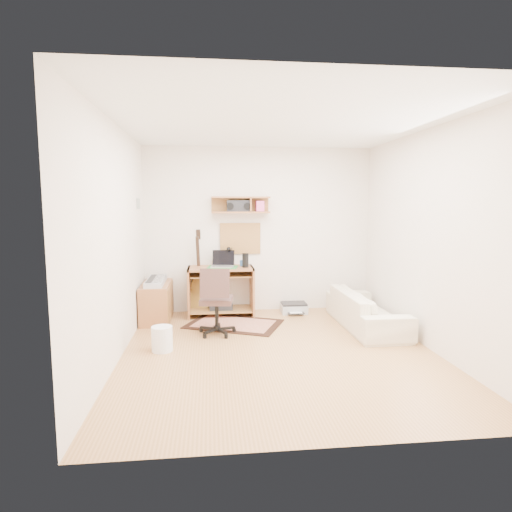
{
  "coord_description": "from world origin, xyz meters",
  "views": [
    {
      "loc": [
        -0.79,
        -4.75,
        1.72
      ],
      "look_at": [
        -0.15,
        1.05,
        1.0
      ],
      "focal_mm": 29.88,
      "sensor_mm": 36.0,
      "label": 1
    }
  ],
  "objects": [
    {
      "name": "waste_basket",
      "position": [
        -1.35,
        0.17,
        0.15
      ],
      "size": [
        0.28,
        0.28,
        0.29
      ],
      "primitive_type": "cylinder",
      "rotation": [
        0.0,
        0.0,
        0.17
      ],
      "color": "white",
      "rests_on": "floor"
    },
    {
      "name": "pencil_cup",
      "position": [
        -0.29,
        1.83,
        0.8
      ],
      "size": [
        0.06,
        0.06,
        0.09
      ],
      "primitive_type": "cylinder",
      "color": "#2F568F",
      "rests_on": "desk"
    },
    {
      "name": "speaker",
      "position": [
        -0.24,
        1.68,
        0.86
      ],
      "size": [
        0.1,
        0.1,
        0.22
      ],
      "primitive_type": "cylinder",
      "color": "black",
      "rests_on": "desk"
    },
    {
      "name": "wall_shelf",
      "position": [
        -0.3,
        1.88,
        1.7
      ],
      "size": [
        0.9,
        0.25,
        0.26
      ],
      "primitive_type": "cube",
      "color": "#9F6238",
      "rests_on": "back_wall"
    },
    {
      "name": "floor",
      "position": [
        0.0,
        0.0,
        -0.01
      ],
      "size": [
        3.6,
        4.0,
        0.01
      ],
      "primitive_type": "cube",
      "color": "#B9844D",
      "rests_on": "ground"
    },
    {
      "name": "ceiling",
      "position": [
        0.0,
        0.0,
        2.6
      ],
      "size": [
        3.6,
        4.0,
        0.01
      ],
      "primitive_type": "cube",
      "color": "white",
      "rests_on": "ground"
    },
    {
      "name": "guitar",
      "position": [
        -0.96,
        1.86,
        0.66
      ],
      "size": [
        0.39,
        0.28,
        1.33
      ],
      "primitive_type": null,
      "rotation": [
        0.0,
        0.0,
        -0.19
      ],
      "color": "olive",
      "rests_on": "floor"
    },
    {
      "name": "back_wall",
      "position": [
        0.0,
        2.0,
        1.3
      ],
      "size": [
        3.6,
        0.01,
        2.6
      ],
      "primitive_type": "cube",
      "color": "#F0E1D1",
      "rests_on": "ground"
    },
    {
      "name": "printer",
      "position": [
        0.53,
        1.74,
        0.09
      ],
      "size": [
        0.41,
        0.32,
        0.15
      ],
      "primitive_type": "cube",
      "rotation": [
        0.0,
        0.0,
        -0.01
      ],
      "color": "#A5A8AA",
      "rests_on": "floor"
    },
    {
      "name": "cabinet",
      "position": [
        -1.58,
        1.55,
        0.28
      ],
      "size": [
        0.4,
        0.9,
        0.55
      ],
      "primitive_type": "cube",
      "color": "#9F6238",
      "rests_on": "floor"
    },
    {
      "name": "left_wall",
      "position": [
        -1.8,
        0.0,
        1.3
      ],
      "size": [
        0.01,
        4.0,
        2.6
      ],
      "primitive_type": "cube",
      "color": "#F0E1D1",
      "rests_on": "ground"
    },
    {
      "name": "rug",
      "position": [
        -0.45,
        1.18,
        0.01
      ],
      "size": [
        1.51,
        1.29,
        0.02
      ],
      "primitive_type": "cube",
      "rotation": [
        0.0,
        0.0,
        -0.41
      ],
      "color": "#CFAE8B",
      "rests_on": "floor"
    },
    {
      "name": "right_wall",
      "position": [
        1.8,
        0.0,
        1.3
      ],
      "size": [
        0.01,
        4.0,
        2.6
      ],
      "primitive_type": "cube",
      "color": "#F0E1D1",
      "rests_on": "ground"
    },
    {
      "name": "desk",
      "position": [
        -0.62,
        1.73,
        0.38
      ],
      "size": [
        1.0,
        0.55,
        0.75
      ],
      "primitive_type": null,
      "color": "#9F6238",
      "rests_on": "floor"
    },
    {
      "name": "task_chair",
      "position": [
        -0.7,
        0.75,
        0.46
      ],
      "size": [
        0.52,
        0.52,
        0.92
      ],
      "primitive_type": null,
      "rotation": [
        0.0,
        0.0,
        -0.12
      ],
      "color": "#3E2924",
      "rests_on": "floor"
    },
    {
      "name": "cork_board",
      "position": [
        -0.3,
        1.98,
        1.17
      ],
      "size": [
        0.64,
        0.03,
        0.49
      ],
      "primitive_type": "cube",
      "color": "tan",
      "rests_on": "back_wall"
    },
    {
      "name": "desk_lamp",
      "position": [
        -0.44,
        1.87,
        0.9
      ],
      "size": [
        0.1,
        0.1,
        0.3
      ],
      "primitive_type": null,
      "color": "black",
      "rests_on": "desk"
    },
    {
      "name": "sofa",
      "position": [
        1.38,
        0.86,
        0.33
      ],
      "size": [
        0.5,
        1.71,
        0.67
      ],
      "primitive_type": "imported",
      "rotation": [
        0.0,
        0.0,
        1.57
      ],
      "color": "beige",
      "rests_on": "floor"
    },
    {
      "name": "music_keyboard",
      "position": [
        -1.58,
        1.55,
        0.59
      ],
      "size": [
        0.25,
        0.8,
        0.07
      ],
      "primitive_type": "cube",
      "color": "#B2B5BA",
      "rests_on": "cabinet"
    },
    {
      "name": "wall_photo",
      "position": [
        -1.79,
        1.5,
        1.72
      ],
      "size": [
        0.02,
        0.2,
        0.15
      ],
      "primitive_type": "cube",
      "color": "#4C8CBF",
      "rests_on": "left_wall"
    },
    {
      "name": "boombox",
      "position": [
        -0.34,
        1.87,
        1.68
      ],
      "size": [
        0.35,
        0.16,
        0.18
      ],
      "primitive_type": "cube",
      "color": "black",
      "rests_on": "wall_shelf"
    },
    {
      "name": "laptop",
      "position": [
        -0.59,
        1.71,
        0.88
      ],
      "size": [
        0.39,
        0.39,
        0.26
      ],
      "primitive_type": null,
      "rotation": [
        0.0,
        0.0,
        -0.17
      ],
      "color": "silver",
      "rests_on": "desk"
    }
  ]
}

